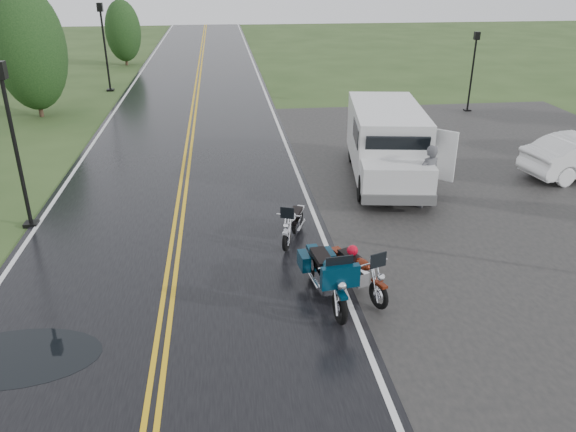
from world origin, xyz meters
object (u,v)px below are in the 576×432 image
at_px(motorcycle_red, 379,285).
at_px(motorcycle_silver, 286,232).
at_px(person_at_van, 428,178).
at_px(lamp_post_near_left, 16,148).
at_px(motorcycle_teal, 340,294).
at_px(van_white, 364,164).
at_px(lamp_post_far_right, 472,72).
at_px(lamp_post_far_left, 105,48).

distance_m(motorcycle_red, motorcycle_silver, 3.17).
distance_m(person_at_van, lamp_post_near_left, 11.20).
bearing_deg(lamp_post_near_left, motorcycle_teal, -36.81).
relative_size(motorcycle_silver, person_at_van, 1.00).
bearing_deg(van_white, motorcycle_silver, -123.12).
bearing_deg(van_white, person_at_van, -11.97).
height_order(motorcycle_teal, lamp_post_far_right, lamp_post_far_right).
height_order(motorcycle_red, lamp_post_far_left, lamp_post_far_left).
bearing_deg(motorcycle_silver, lamp_post_near_left, -178.61).
relative_size(person_at_van, lamp_post_far_right, 0.50).
bearing_deg(motorcycle_teal, lamp_post_far_right, 52.71).
bearing_deg(motorcycle_teal, person_at_van, 49.09).
height_order(person_at_van, lamp_post_far_left, lamp_post_far_left).
height_order(motorcycle_teal, person_at_van, person_at_van).
distance_m(motorcycle_silver, person_at_van, 4.97).
xyz_separation_m(lamp_post_far_left, lamp_post_far_right, (18.05, -7.00, -0.49)).
height_order(motorcycle_red, motorcycle_silver, motorcycle_red).
height_order(motorcycle_silver, person_at_van, person_at_van).
relative_size(lamp_post_far_left, lamp_post_far_right, 1.26).
bearing_deg(lamp_post_near_left, van_white, 3.52).
bearing_deg(motorcycle_teal, motorcycle_silver, 95.24).
distance_m(motorcycle_teal, lamp_post_near_left, 9.40).
height_order(motorcycle_teal, lamp_post_near_left, lamp_post_near_left).
bearing_deg(lamp_post_far_right, lamp_post_far_left, 158.79).
relative_size(van_white, lamp_post_far_right, 1.62).
xyz_separation_m(person_at_van, lamp_post_far_right, (6.08, 11.19, 0.94)).
distance_m(motorcycle_teal, van_white, 6.46).
bearing_deg(lamp_post_near_left, motorcycle_silver, -19.53).
bearing_deg(lamp_post_far_left, lamp_post_far_right, -21.21).
distance_m(motorcycle_teal, person_at_van, 6.62).
relative_size(motorcycle_teal, person_at_van, 1.28).
bearing_deg(motorcycle_silver, motorcycle_teal, -56.94).
height_order(motorcycle_silver, lamp_post_far_right, lamp_post_far_right).
bearing_deg(van_white, lamp_post_near_left, -167.89).
height_order(motorcycle_red, lamp_post_near_left, lamp_post_near_left).
distance_m(motorcycle_teal, motorcycle_silver, 3.24).
height_order(van_white, lamp_post_near_left, lamp_post_near_left).
relative_size(person_at_van, lamp_post_near_left, 0.42).
height_order(motorcycle_red, person_at_van, person_at_van).
distance_m(van_white, lamp_post_far_left, 20.35).
relative_size(motorcycle_silver, van_white, 0.31).
bearing_deg(motorcycle_silver, lamp_post_far_right, 73.18).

